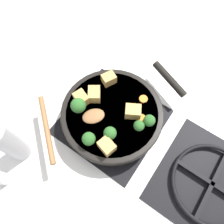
# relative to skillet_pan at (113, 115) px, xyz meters

# --- Properties ---
(ground_plane) EXTENTS (2.40, 2.40, 0.00)m
(ground_plane) POSITION_rel_skillet_pan_xyz_m (0.00, -0.00, -0.06)
(ground_plane) COLOR silver
(front_burner_grate) EXTENTS (0.31, 0.31, 0.03)m
(front_burner_grate) POSITION_rel_skillet_pan_xyz_m (0.00, -0.00, -0.04)
(front_burner_grate) COLOR black
(front_burner_grate) RESTS_ON ground_plane
(rear_burner_grate) EXTENTS (0.31, 0.31, 0.03)m
(rear_burner_grate) POSITION_rel_skillet_pan_xyz_m (0.00, 0.36, -0.04)
(rear_burner_grate) COLOR black
(rear_burner_grate) RESTS_ON ground_plane
(skillet_pan) EXTENTS (0.41, 0.32, 0.05)m
(skillet_pan) POSITION_rel_skillet_pan_xyz_m (0.00, 0.00, 0.00)
(skillet_pan) COLOR black
(skillet_pan) RESTS_ON front_burner_grate
(wooden_spoon) EXTENTS (0.23, 0.22, 0.02)m
(wooden_spoon) POSITION_rel_skillet_pan_xyz_m (0.11, -0.09, 0.03)
(wooden_spoon) COLOR olive
(wooden_spoon) RESTS_ON skillet_pan
(tofu_cube_center_large) EXTENTS (0.06, 0.06, 0.04)m
(tofu_cube_center_large) POSITION_rel_skillet_pan_xyz_m (-0.01, -0.08, 0.04)
(tofu_cube_center_large) COLOR tan
(tofu_cube_center_large) RESTS_ON skillet_pan
(tofu_cube_near_handle) EXTENTS (0.05, 0.05, 0.03)m
(tofu_cube_near_handle) POSITION_rel_skillet_pan_xyz_m (-0.08, -0.07, 0.04)
(tofu_cube_near_handle) COLOR tan
(tofu_cube_near_handle) RESTS_ON skillet_pan
(tofu_cube_east_chunk) EXTENTS (0.05, 0.05, 0.04)m
(tofu_cube_east_chunk) POSITION_rel_skillet_pan_xyz_m (0.10, 0.05, 0.04)
(tofu_cube_east_chunk) COLOR tan
(tofu_cube_east_chunk) RESTS_ON skillet_pan
(tofu_cube_west_chunk) EXTENTS (0.05, 0.05, 0.03)m
(tofu_cube_west_chunk) POSITION_rel_skillet_pan_xyz_m (0.02, -0.10, 0.04)
(tofu_cube_west_chunk) COLOR tan
(tofu_cube_west_chunk) RESTS_ON skillet_pan
(tofu_cube_back_piece) EXTENTS (0.06, 0.06, 0.04)m
(tofu_cube_back_piece) POSITION_rel_skillet_pan_xyz_m (-0.03, 0.05, 0.04)
(tofu_cube_back_piece) COLOR tan
(tofu_cube_back_piece) RESTS_ON skillet_pan
(broccoli_floret_near_spoon) EXTENTS (0.04, 0.04, 0.04)m
(broccoli_floret_near_spoon) POSITION_rel_skillet_pan_xyz_m (-0.03, 0.11, 0.05)
(broccoli_floret_near_spoon) COLOR #709956
(broccoli_floret_near_spoon) RESTS_ON skillet_pan
(broccoli_floret_center_top) EXTENTS (0.04, 0.04, 0.05)m
(broccoli_floret_center_top) POSITION_rel_skillet_pan_xyz_m (0.07, 0.04, 0.05)
(broccoli_floret_center_top) COLOR #709956
(broccoli_floret_center_top) RESTS_ON skillet_pan
(broccoli_floret_east_rim) EXTENTS (0.03, 0.03, 0.04)m
(broccoli_floret_east_rim) POSITION_rel_skillet_pan_xyz_m (0.00, 0.09, 0.05)
(broccoli_floret_east_rim) COLOR #709956
(broccoli_floret_east_rim) RESTS_ON skillet_pan
(broccoli_floret_west_rim) EXTENTS (0.04, 0.04, 0.05)m
(broccoli_floret_west_rim) POSITION_rel_skillet_pan_xyz_m (0.12, 0.00, 0.05)
(broccoli_floret_west_rim) COLOR #709956
(broccoli_floret_west_rim) RESTS_ON skillet_pan
(broccoli_floret_north_edge) EXTENTS (0.05, 0.05, 0.05)m
(broccoli_floret_north_edge) POSITION_rel_skillet_pan_xyz_m (0.05, -0.09, 0.05)
(broccoli_floret_north_edge) COLOR #709956
(broccoli_floret_north_edge) RESTS_ON skillet_pan
(carrot_slice_orange_thin) EXTENTS (0.03, 0.03, 0.01)m
(carrot_slice_orange_thin) POSITION_rel_skillet_pan_xyz_m (-0.09, 0.06, 0.03)
(carrot_slice_orange_thin) COLOR orange
(carrot_slice_orange_thin) RESTS_ON skillet_pan
(carrot_slice_near_center) EXTENTS (0.02, 0.02, 0.01)m
(carrot_slice_near_center) POSITION_rel_skillet_pan_xyz_m (-0.03, 0.09, 0.03)
(carrot_slice_near_center) COLOR orange
(carrot_slice_near_center) RESTS_ON skillet_pan
(pepper_mill) EXTENTS (0.06, 0.06, 0.23)m
(pepper_mill) POSITION_rel_skillet_pan_xyz_m (0.25, -0.18, 0.05)
(pepper_mill) COLOR #B2B2B7
(pepper_mill) RESTS_ON ground_plane
(salt_shaker) EXTENTS (0.04, 0.04, 0.09)m
(salt_shaker) POSITION_rel_skillet_pan_xyz_m (0.34, -0.16, -0.01)
(salt_shaker) COLOR white
(salt_shaker) RESTS_ON ground_plane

